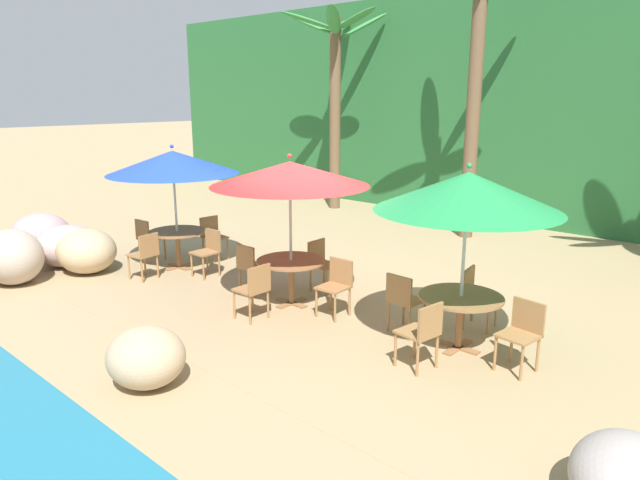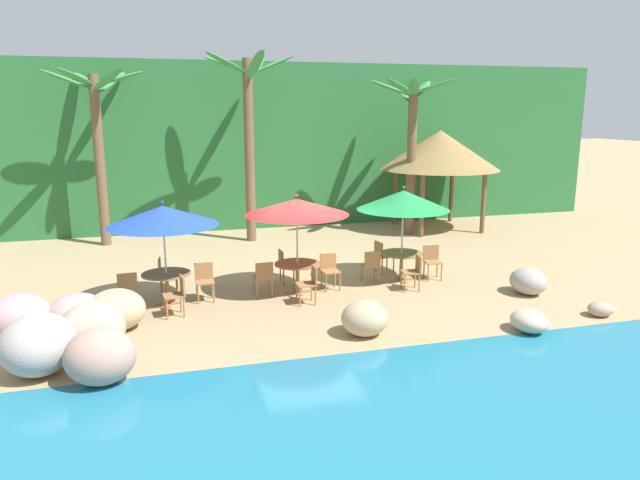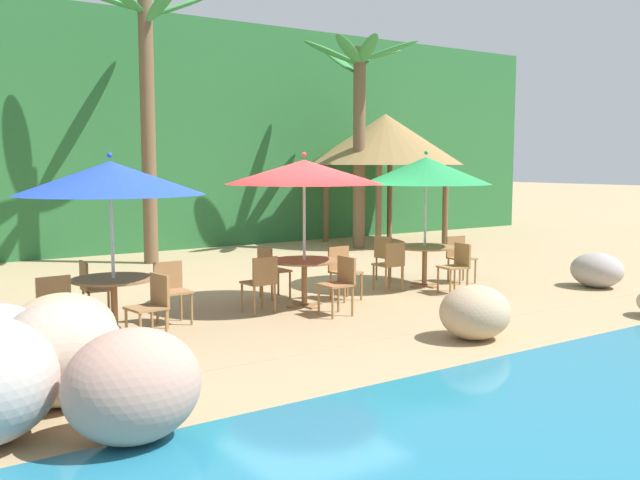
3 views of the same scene
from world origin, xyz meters
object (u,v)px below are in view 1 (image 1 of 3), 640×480
at_px(chair_blue_inland, 212,234).
at_px(chair_green_right, 423,331).
at_px(dining_table_green, 461,305).
at_px(palm_tree_nearest, 335,77).
at_px(chair_blue_right, 145,253).
at_px(umbrella_green, 468,192).
at_px(chair_red_inland, 321,261).
at_px(dining_table_blue, 177,237).
at_px(chair_green_left, 403,298).
at_px(chair_blue_seaward, 209,249).
at_px(umbrella_red, 290,174).
at_px(chair_red_right, 255,288).
at_px(chair_blue_left, 147,237).
at_px(dining_table_red, 291,268).
at_px(chair_green_seaward, 522,330).
at_px(umbrella_blue, 173,162).
at_px(chair_red_seaward, 337,283).
at_px(chair_red_left, 250,265).
at_px(chair_green_inland, 475,293).
at_px(palm_tree_second, 476,64).

bearing_deg(chair_blue_inland, chair_green_right, -13.13).
xyz_separation_m(dining_table_green, palm_tree_nearest, (-7.66, 6.40, 3.17)).
distance_m(chair_blue_right, umbrella_green, 6.02).
bearing_deg(chair_red_inland, chair_blue_inland, -179.30).
height_order(chair_blue_inland, umbrella_green, umbrella_green).
relative_size(dining_table_blue, chair_green_left, 1.26).
height_order(chair_blue_seaward, umbrella_red, umbrella_red).
xyz_separation_m(dining_table_blue, chair_blue_right, (0.21, -0.83, -0.10)).
bearing_deg(chair_red_right, chair_blue_left, 170.56).
bearing_deg(chair_blue_right, dining_table_blue, 103.90).
bearing_deg(umbrella_red, dining_table_green, 5.92).
height_order(dining_table_red, palm_tree_nearest, palm_tree_nearest).
bearing_deg(chair_green_seaward, umbrella_blue, -177.38).
bearing_deg(chair_red_seaward, chair_red_right, -127.81).
bearing_deg(chair_red_left, chair_blue_right, -159.36).
bearing_deg(dining_table_green, chair_green_inland, 104.33).
distance_m(chair_blue_inland, chair_green_left, 5.09).
bearing_deg(chair_green_left, palm_tree_nearest, 136.48).
height_order(chair_blue_inland, chair_green_inland, same).
xyz_separation_m(chair_red_inland, palm_tree_nearest, (-4.71, 5.85, 3.27)).
distance_m(dining_table_blue, chair_red_seaward, 3.91).
xyz_separation_m(chair_blue_left, chair_red_seaward, (4.74, 0.32, 0.00)).
xyz_separation_m(chair_blue_left, palm_tree_second, (3.75, 6.24, 3.45)).
xyz_separation_m(chair_blue_inland, chair_red_inland, (2.97, 0.04, 0.00)).
bearing_deg(chair_red_seaward, umbrella_red, -171.20).
relative_size(chair_blue_inland, palm_tree_nearest, 0.16).
xyz_separation_m(chair_red_seaward, chair_green_seaward, (2.84, 0.13, 0.00)).
bearing_deg(chair_red_seaward, umbrella_green, 4.69).
distance_m(chair_blue_right, chair_green_inland, 5.82).
bearing_deg(chair_red_right, dining_table_red, 95.59).
bearing_deg(dining_table_blue, chair_blue_left, -170.24).
relative_size(umbrella_red, chair_red_seaward, 2.84).
bearing_deg(dining_table_red, chair_red_left, -172.05).
bearing_deg(chair_blue_left, chair_green_inland, 11.37).
height_order(chair_green_left, chair_green_right, same).
bearing_deg(dining_table_blue, palm_tree_second, 64.50).
bearing_deg(dining_table_green, umbrella_green, 0.90).
bearing_deg(dining_table_green, chair_red_seaward, -175.31).
bearing_deg(dining_table_red, chair_green_seaward, 4.11).
height_order(chair_blue_right, palm_tree_nearest, palm_tree_nearest).
xyz_separation_m(chair_blue_right, palm_tree_second, (2.70, 6.93, 3.45)).
height_order(chair_blue_right, dining_table_green, chair_blue_right).
relative_size(chair_blue_left, chair_red_right, 1.00).
bearing_deg(dining_table_red, chair_blue_inland, 165.26).
bearing_deg(umbrella_green, chair_blue_inland, 175.00).
bearing_deg(chair_blue_seaward, dining_table_blue, -173.76).
relative_size(chair_green_seaward, palm_tree_nearest, 0.16).
xyz_separation_m(chair_blue_right, chair_red_right, (2.93, 0.02, 0.00)).
height_order(chair_blue_left, chair_red_left, same).
height_order(umbrella_green, chair_green_right, umbrella_green).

